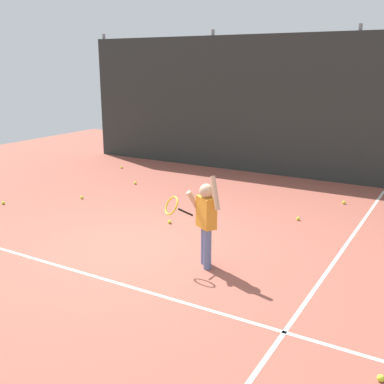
% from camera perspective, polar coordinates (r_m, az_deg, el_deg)
% --- Properties ---
extents(ground_plane, '(20.00, 20.00, 0.00)m').
position_cam_1_polar(ground_plane, '(7.37, -6.31, -6.72)').
color(ground_plane, '#9E5142').
extents(court_line_baseline, '(9.00, 0.05, 0.00)m').
position_cam_1_polar(court_line_baseline, '(6.56, -12.44, -9.90)').
color(court_line_baseline, white).
rests_on(court_line_baseline, ground).
extents(court_line_sideline, '(0.05, 9.00, 0.00)m').
position_cam_1_polar(court_line_sideline, '(7.15, 17.12, -8.07)').
color(court_line_sideline, white).
rests_on(court_line_sideline, ground).
extents(back_fence_windscreen, '(11.38, 0.08, 3.48)m').
position_cam_1_polar(back_fence_windscreen, '(11.98, 10.30, 10.28)').
color(back_fence_windscreen, '#282D2B').
rests_on(back_fence_windscreen, ground).
extents(fence_post_0, '(0.09, 0.09, 3.63)m').
position_cam_1_polar(fence_post_0, '(14.87, -10.43, 11.53)').
color(fence_post_0, slate).
rests_on(fence_post_0, ground).
extents(fence_post_1, '(0.09, 0.09, 3.63)m').
position_cam_1_polar(fence_post_1, '(12.78, 2.50, 11.16)').
color(fence_post_1, slate).
rests_on(fence_post_1, ground).
extents(fence_post_2, '(0.09, 0.09, 3.63)m').
position_cam_1_polar(fence_post_2, '(11.53, 19.18, 9.87)').
color(fence_post_2, slate).
rests_on(fence_post_2, ground).
extents(tennis_player, '(0.88, 0.54, 1.35)m').
position_cam_1_polar(tennis_player, '(6.42, 1.57, -3.13)').
color(tennis_player, slate).
rests_on(tennis_player, ground).
extents(tennis_ball_0, '(0.07, 0.07, 0.07)m').
position_cam_1_polar(tennis_ball_0, '(10.14, -13.36, -0.64)').
color(tennis_ball_0, '#CCE033').
rests_on(tennis_ball_0, ground).
extents(tennis_ball_1, '(0.07, 0.07, 0.07)m').
position_cam_1_polar(tennis_ball_1, '(8.37, -2.77, -3.66)').
color(tennis_ball_1, '#CCE033').
rests_on(tennis_ball_1, ground).
extents(tennis_ball_2, '(0.07, 0.07, 0.07)m').
position_cam_1_polar(tennis_ball_2, '(10.00, 18.14, -1.22)').
color(tennis_ball_2, '#CCE033').
rests_on(tennis_ball_2, ground).
extents(tennis_ball_4, '(0.07, 0.07, 0.07)m').
position_cam_1_polar(tennis_ball_4, '(10.23, -22.16, -1.24)').
color(tennis_ball_4, '#CCE033').
rests_on(tennis_ball_4, ground).
extents(tennis_ball_5, '(0.07, 0.07, 0.07)m').
position_cam_1_polar(tennis_ball_5, '(11.14, -6.98, 1.11)').
color(tennis_ball_5, '#CCE033').
rests_on(tennis_ball_5, ground).
extents(tennis_ball_6, '(0.07, 0.07, 0.07)m').
position_cam_1_polar(tennis_ball_6, '(4.83, 22.15, -20.39)').
color(tennis_ball_6, '#CCE033').
rests_on(tennis_ball_6, ground).
extents(tennis_ball_7, '(0.07, 0.07, 0.07)m').
position_cam_1_polar(tennis_ball_7, '(12.90, -8.65, 3.03)').
color(tennis_ball_7, '#CCE033').
rests_on(tennis_ball_7, ground).
extents(tennis_ball_8, '(0.07, 0.07, 0.07)m').
position_cam_1_polar(tennis_ball_8, '(8.75, 12.89, -3.20)').
color(tennis_ball_8, '#CCE033').
rests_on(tennis_ball_8, ground).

